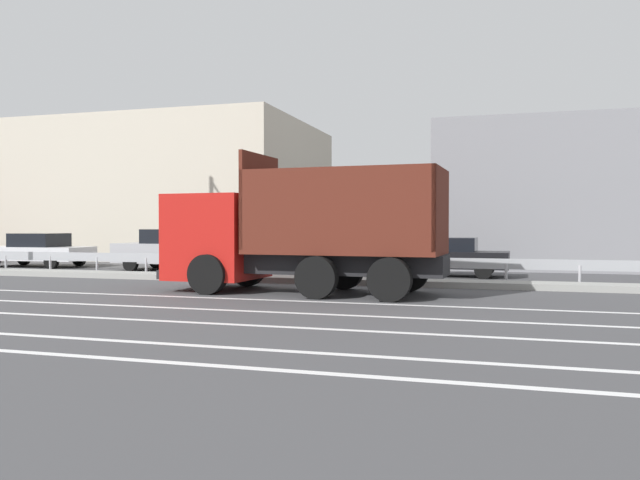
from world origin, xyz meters
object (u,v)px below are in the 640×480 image
Objects in this scene: dump_truck at (270,241)px; parked_car_2 at (38,250)px; parked_car_3 at (176,250)px; parked_car_5 at (447,257)px; median_road_sign at (405,240)px; parked_car_4 at (299,252)px.

dump_truck reaches higher than parked_car_2.
parked_car_5 is at bearing 92.99° from parked_car_3.
dump_truck is 8.95m from parked_car_3.
median_road_sign is 0.53× the size of parked_car_2.
parked_car_3 reaches higher than parked_car_5.
dump_truck is at bearing 47.38° from parked_car_3.
dump_truck is 1.77× the size of parked_car_5.
dump_truck is 3.03× the size of median_road_sign.
parked_car_3 is 1.14× the size of parked_car_4.
dump_truck is 1.61× the size of parked_car_2.
median_road_sign is (3.21, 2.74, -0.01)m from dump_truck.
parked_car_3 is 1.15× the size of parked_car_5.
parked_car_2 is at bearing 167.17° from median_road_sign.
parked_car_4 is 5.43m from parked_car_5.
parked_car_5 is (5.42, 0.20, -0.08)m from parked_car_4.
parked_car_5 is at bearing -30.31° from dump_truck.
dump_truck reaches higher than parked_car_4.
parked_car_2 is 11.95m from parked_car_4.
dump_truck is 1.54× the size of parked_car_3.
parked_car_5 is (17.37, 0.00, -0.03)m from parked_car_2.
dump_truck is 6.44m from parked_car_4.
median_road_sign reaches higher than parked_car_2.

